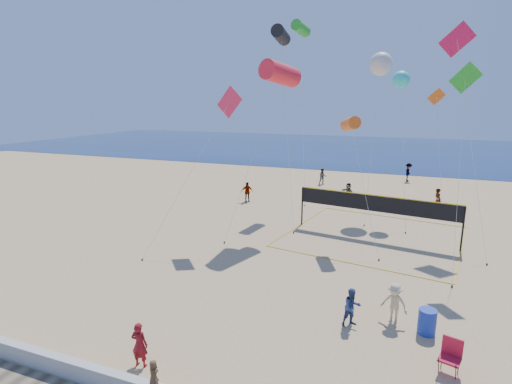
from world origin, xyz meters
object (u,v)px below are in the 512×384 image
(woman, at_px, (140,345))
(camp_chair, at_px, (451,354))
(trash_barrel, at_px, (427,322))
(volleyball_net, at_px, (375,208))

(woman, bearing_deg, camp_chair, -167.48)
(woman, height_order, camp_chair, woman)
(camp_chair, distance_m, trash_barrel, 2.15)
(woman, relative_size, volleyball_net, 0.13)
(trash_barrel, relative_size, volleyball_net, 0.08)
(trash_barrel, bearing_deg, woman, -148.54)
(woman, bearing_deg, trash_barrel, -155.25)
(woman, xyz_separation_m, volleyball_net, (5.86, 15.71, 1.10))
(woman, distance_m, trash_barrel, 10.13)
(camp_chair, height_order, trash_barrel, camp_chair)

